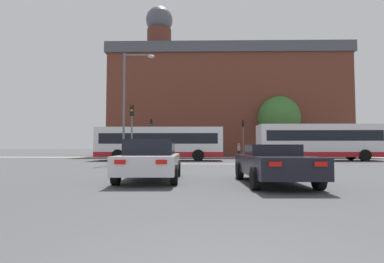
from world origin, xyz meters
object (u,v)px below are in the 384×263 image
at_px(street_lamp_junction, 129,96).
at_px(car_saloon_left, 151,159).
at_px(pedestrian_waiting, 191,149).
at_px(traffic_light_far_right, 243,132).
at_px(pedestrian_walking_east, 200,149).
at_px(pedestrian_walking_west, 239,149).
at_px(bus_crossing_lead, 160,143).
at_px(car_roadster_right, 273,163).
at_px(traffic_light_near_left, 132,124).
at_px(bus_crossing_trailing, 319,141).
at_px(traffic_light_far_left, 151,132).

bearing_deg(street_lamp_junction, car_saloon_left, -72.81).
height_order(car_saloon_left, pedestrian_waiting, pedestrian_waiting).
height_order(traffic_light_far_right, pedestrian_walking_east, traffic_light_far_right).
bearing_deg(pedestrian_walking_west, bus_crossing_lead, -56.11).
xyz_separation_m(car_roadster_right, pedestrian_walking_east, (-2.21, 24.94, 0.37)).
bearing_deg(traffic_light_near_left, pedestrian_walking_west, 52.71).
bearing_deg(traffic_light_far_right, pedestrian_walking_west, 159.02).
distance_m(traffic_light_near_left, pedestrian_walking_east, 13.89).
relative_size(bus_crossing_trailing, street_lamp_junction, 1.34).
xyz_separation_m(car_roadster_right, traffic_light_near_left, (-7.32, 12.16, 2.23)).
xyz_separation_m(street_lamp_junction, pedestrian_walking_east, (5.20, 13.43, -3.82)).
height_order(traffic_light_far_left, traffic_light_far_right, traffic_light_far_left).
bearing_deg(pedestrian_walking_east, street_lamp_junction, 95.62).
bearing_deg(traffic_light_near_left, car_roadster_right, -58.93).
xyz_separation_m(car_saloon_left, traffic_light_far_left, (-3.71, 23.90, 2.23)).
xyz_separation_m(car_saloon_left, pedestrian_waiting, (0.93, 23.97, 0.26)).
height_order(bus_crossing_lead, pedestrian_waiting, bus_crossing_lead).
bearing_deg(traffic_light_far_left, street_lamp_junction, -88.03).
xyz_separation_m(street_lamp_junction, pedestrian_waiting, (4.18, 13.46, -3.85)).
relative_size(bus_crossing_lead, pedestrian_walking_west, 6.73).
bearing_deg(traffic_light_far_left, bus_crossing_trailing, -26.03).
xyz_separation_m(car_saloon_left, car_roadster_right, (4.15, -1.00, -0.08)).
relative_size(bus_crossing_trailing, traffic_light_near_left, 2.50).
bearing_deg(street_lamp_junction, pedestrian_walking_east, 68.85).
height_order(car_roadster_right, pedestrian_walking_west, pedestrian_walking_west).
distance_m(car_saloon_left, bus_crossing_trailing, 20.32).
height_order(car_saloon_left, car_roadster_right, car_saloon_left).
height_order(street_lamp_junction, pedestrian_walking_west, street_lamp_junction).
xyz_separation_m(traffic_light_far_left, pedestrian_waiting, (4.64, 0.07, -1.97)).
distance_m(pedestrian_waiting, pedestrian_walking_east, 1.02).
height_order(car_saloon_left, street_lamp_junction, street_lamp_junction).
bearing_deg(car_saloon_left, street_lamp_junction, 105.62).
height_order(traffic_light_near_left, pedestrian_walking_east, traffic_light_near_left).
height_order(car_saloon_left, pedestrian_walking_east, pedestrian_walking_east).
height_order(car_saloon_left, bus_crossing_trailing, bus_crossing_trailing).
xyz_separation_m(bus_crossing_lead, traffic_light_near_left, (-1.49, -4.68, 1.32)).
relative_size(bus_crossing_lead, pedestrian_waiting, 6.49).
bearing_deg(bus_crossing_trailing, car_saloon_left, -38.12).
relative_size(traffic_light_far_right, pedestrian_walking_east, 2.47).
relative_size(car_saloon_left, pedestrian_walking_west, 2.80).
relative_size(car_roadster_right, pedestrian_walking_west, 2.79).
distance_m(car_saloon_left, street_lamp_junction, 11.75).
bearing_deg(bus_crossing_trailing, car_roadster_right, -26.27).
xyz_separation_m(traffic_light_far_right, pedestrian_waiting, (-6.03, 0.35, -1.90)).
bearing_deg(bus_crossing_trailing, traffic_light_far_left, -116.03).
bearing_deg(pedestrian_walking_west, street_lamp_junction, -46.68).
bearing_deg(pedestrian_walking_west, traffic_light_far_right, 58.49).
relative_size(traffic_light_far_left, traffic_light_far_right, 1.03).
bearing_deg(street_lamp_junction, traffic_light_far_right, 52.10).
relative_size(car_saloon_left, pedestrian_walking_east, 2.64).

